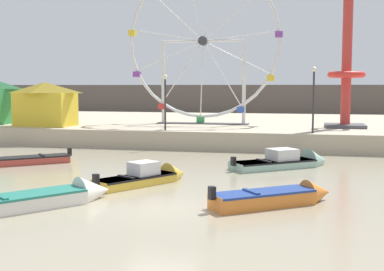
# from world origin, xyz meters

# --- Properties ---
(ground_plane) EXTENTS (240.00, 240.00, 0.00)m
(ground_plane) POSITION_xyz_m (0.00, 0.00, 0.00)
(ground_plane) COLOR gray
(quay_promenade) EXTENTS (110.00, 24.02, 1.24)m
(quay_promenade) POSITION_xyz_m (0.00, 27.41, 0.62)
(quay_promenade) COLOR #B7A88E
(quay_promenade) RESTS_ON ground_plane
(distant_town_skyline) EXTENTS (140.00, 3.00, 4.40)m
(distant_town_skyline) POSITION_xyz_m (0.00, 52.63, 2.20)
(distant_town_skyline) COLOR #564C47
(distant_town_skyline) RESTS_ON ground_plane
(motorboat_mustard_yellow) EXTENTS (3.55, 4.61, 1.34)m
(motorboat_mustard_yellow) POSITION_xyz_m (-1.68, 4.13, 0.29)
(motorboat_mustard_yellow) COLOR gold
(motorboat_mustard_yellow) RESTS_ON ground_plane
(motorboat_seafoam) EXTENTS (5.38, 4.63, 1.49)m
(motorboat_seafoam) POSITION_xyz_m (4.17, 10.00, 0.29)
(motorboat_seafoam) COLOR #93BCAD
(motorboat_seafoam) RESTS_ON ground_plane
(motorboat_faded_red) EXTENTS (4.42, 3.99, 1.09)m
(motorboat_faded_red) POSITION_xyz_m (-10.20, 7.51, 0.23)
(motorboat_faded_red) COLOR #B24238
(motorboat_faded_red) RESTS_ON ground_plane
(motorboat_white_red_stripe) EXTENTS (4.60, 5.41, 1.26)m
(motorboat_white_red_stripe) POSITION_xyz_m (-3.97, -0.78, 0.29)
(motorboat_white_red_stripe) COLOR silver
(motorboat_white_red_stripe) RESTS_ON ground_plane
(motorboat_orange_hull) EXTENTS (4.49, 3.76, 1.14)m
(motorboat_orange_hull) POSITION_xyz_m (4.05, 1.25, 0.30)
(motorboat_orange_hull) COLOR orange
(motorboat_orange_hull) RESTS_ON ground_plane
(ferris_wheel_white_frame) EXTENTS (12.19, 1.20, 12.47)m
(ferris_wheel_white_frame) POSITION_xyz_m (-3.08, 22.59, 7.51)
(ferris_wheel_white_frame) COLOR silver
(ferris_wheel_white_frame) RESTS_ON quay_promenade
(drop_tower_red_tower) EXTENTS (2.80, 2.80, 15.82)m
(drop_tower_red_tower) POSITION_xyz_m (7.64, 21.40, 7.27)
(drop_tower_red_tower) COLOR #BC332D
(drop_tower_red_tower) RESTS_ON quay_promenade
(carnival_booth_yellow_awning) EXTENTS (4.69, 3.01, 3.26)m
(carnival_booth_yellow_awning) POSITION_xyz_m (-14.17, 17.99, 2.94)
(carnival_booth_yellow_awning) COLOR yellow
(carnival_booth_yellow_awning) RESTS_ON quay_promenade
(promenade_lamp_near) EXTENTS (0.32, 0.32, 4.18)m
(promenade_lamp_near) POSITION_xyz_m (5.32, 16.23, 3.95)
(promenade_lamp_near) COLOR #2D2D33
(promenade_lamp_near) RESTS_ON quay_promenade
(promenade_lamp_far) EXTENTS (0.32, 0.32, 3.74)m
(promenade_lamp_far) POSITION_xyz_m (-4.37, 16.25, 3.70)
(promenade_lamp_far) COLOR #2D2D33
(promenade_lamp_far) RESTS_ON quay_promenade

